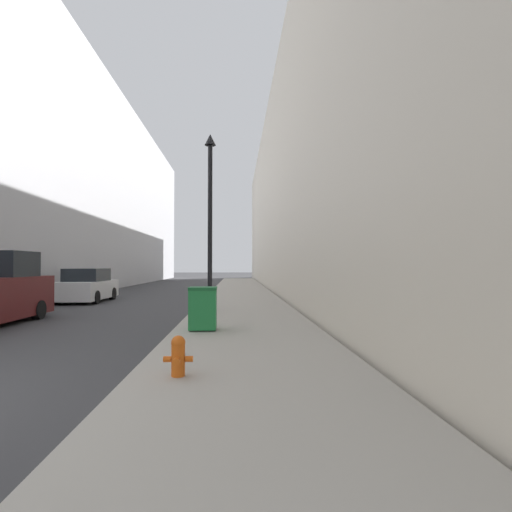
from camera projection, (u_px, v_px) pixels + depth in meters
sidewalk_right at (242, 296)px, 22.66m from camera, size 3.94×60.00×0.13m
building_left_glass at (32, 183)px, 30.07m from camera, size 12.00×60.00×16.09m
building_right_stone at (343, 198)px, 31.21m from camera, size 12.00×60.00×14.17m
fire_hydrant at (178, 355)px, 6.10m from camera, size 0.45×0.33×0.62m
trash_bin at (203, 308)px, 10.44m from camera, size 0.72×0.63×1.13m
lamppost at (210, 211)px, 15.13m from camera, size 0.43×0.43×6.71m
parked_sedan_near at (87, 286)px, 20.04m from camera, size 1.99×4.28×1.67m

